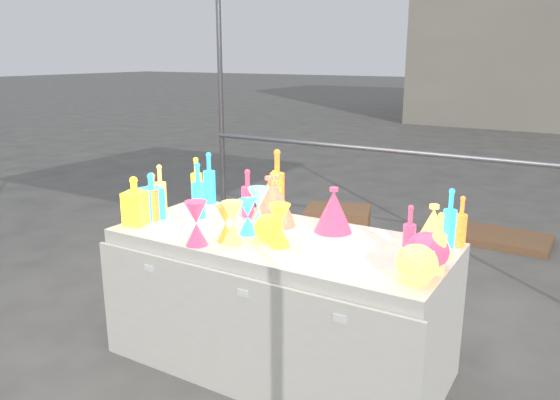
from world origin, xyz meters
The scene contains 31 objects.
ground centered at (0.00, 0.00, 0.00)m, with size 80.00×80.00×0.00m, color slate.
display_table centered at (0.00, -0.01, 0.37)m, with size 1.84×0.83×0.75m.
cardboard_box_closed centered at (-0.49, 1.80, 0.20)m, with size 0.55×0.40×0.40m, color brown.
cardboard_box_flat centered at (0.75, 2.81, 0.03)m, with size 0.79×0.56×0.07m, color brown.
bottle_0 centered at (-0.85, 0.35, 0.90)m, with size 0.07×0.07×0.29m, color red, non-canonical shape.
bottle_1 centered at (-0.74, 0.35, 0.92)m, with size 0.08×0.08×0.33m, color #198A29, non-canonical shape.
bottle_2 centered at (-0.23, 0.35, 0.95)m, with size 0.09×0.09×0.40m, color orange, non-canonical shape.
bottle_3 centered at (-0.36, 0.22, 0.89)m, with size 0.07×0.07×0.29m, color #1B2BA0, non-canonical shape.
bottle_4 centered at (-0.85, 0.01, 0.90)m, with size 0.07×0.07×0.30m, color #158465, non-canonical shape.
bottle_6 centered at (-0.19, 0.26, 0.90)m, with size 0.08×0.08×0.29m, color red, non-canonical shape.
bottle_7 centered at (-0.59, 0.05, 0.92)m, with size 0.08×0.08×0.33m, color #198A29, non-canonical shape.
decanter_0 centered at (-0.81, -0.24, 0.89)m, with size 0.12×0.12×0.28m, color red, non-canonical shape.
decanter_1 centered at (-0.81, -0.10, 0.89)m, with size 0.11×0.11×0.28m, color orange, non-canonical shape.
decanter_2 centered at (-0.81, -0.10, 0.89)m, with size 0.11×0.11×0.28m, color #198A29, non-canonical shape.
hourglass_0 centered at (-0.20, -0.21, 0.84)m, with size 0.09×0.09×0.19m, color orange, non-canonical shape.
hourglass_1 centered at (-0.29, -0.34, 0.86)m, with size 0.11×0.11×0.23m, color #1B2BA0, non-canonical shape.
hourglass_2 centered at (-0.15, -0.22, 0.86)m, with size 0.11×0.11×0.22m, color #158465, non-canonical shape.
hourglass_3 centered at (-0.16, 0.05, 0.87)m, with size 0.12×0.12×0.24m, color #AF235D, non-canonical shape.
hourglass_4 centered at (0.08, -0.14, 0.86)m, with size 0.11×0.11×0.22m, color red, non-canonical shape.
hourglass_5 centered at (-0.17, -0.06, 0.85)m, with size 0.10×0.10×0.20m, color #198A29, non-canonical shape.
globe_0 centered at (-0.02, -0.09, 0.81)m, with size 0.15×0.15×0.12m, color red, non-canonical shape.
globe_1 centered at (0.81, -0.22, 0.82)m, with size 0.18×0.18×0.15m, color #158465, non-canonical shape.
globe_3 centered at (0.81, -0.06, 0.83)m, with size 0.19×0.19×0.16m, color #1B2BA0, non-canonical shape.
lampshade_0 centered at (-0.13, 0.16, 0.89)m, with size 0.24×0.24×0.29m, color yellow, non-canonical shape.
lampshade_1 centered at (-0.21, 0.23, 0.88)m, with size 0.22×0.22×0.26m, color yellow, non-canonical shape.
lampshade_2 centered at (0.21, 0.22, 0.87)m, with size 0.21×0.21×0.25m, color #1B2BA0, non-canonical shape.
lampshade_3 centered at (0.77, 0.14, 0.88)m, with size 0.21×0.21×0.25m, color #158465, non-canonical shape.
bottle_8 centered at (0.81, 0.30, 0.90)m, with size 0.07×0.07×0.30m, color #198A29, non-canonical shape.
bottle_9 centered at (0.86, 0.33, 0.88)m, with size 0.06×0.06×0.26m, color orange, non-canonical shape.
bottle_10 centered at (0.69, 0.04, 0.88)m, with size 0.06×0.06×0.26m, color #1B2BA0, non-canonical shape.
bottle_11 centered at (0.86, -0.08, 0.89)m, with size 0.06×0.06×0.28m, color #158465, non-canonical shape.
Camera 1 is at (1.42, -2.37, 1.69)m, focal length 35.00 mm.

